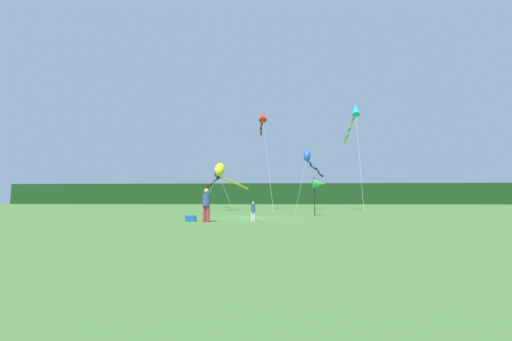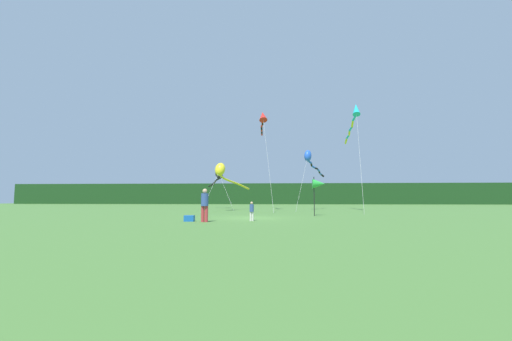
% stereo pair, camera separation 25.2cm
% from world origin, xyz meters
% --- Properties ---
extents(ground_plane, '(120.00, 120.00, 0.00)m').
position_xyz_m(ground_plane, '(0.00, 0.00, 0.00)').
color(ground_plane, '#477533').
extents(distant_treeline, '(108.00, 3.42, 4.21)m').
position_xyz_m(distant_treeline, '(0.00, 45.00, 2.11)').
color(distant_treeline, '#193D19').
rests_on(distant_treeline, ground).
extents(person_adult, '(0.40, 0.40, 1.80)m').
position_xyz_m(person_adult, '(-2.15, -3.70, 1.01)').
color(person_adult, '#B23338').
rests_on(person_adult, ground).
extents(person_child, '(0.24, 0.24, 1.09)m').
position_xyz_m(person_child, '(0.34, -2.79, 0.61)').
color(person_child, silver).
rests_on(person_child, ground).
extents(cooler_box, '(0.54, 0.37, 0.33)m').
position_xyz_m(cooler_box, '(-3.10, -3.27, 0.17)').
color(cooler_box, '#1959B2').
rests_on(cooler_box, ground).
extents(banner_flag_pole, '(0.90, 0.70, 2.84)m').
position_xyz_m(banner_flag_pole, '(4.81, 2.57, 2.31)').
color(banner_flag_pole, black).
rests_on(banner_flag_pole, ground).
extents(kite_black, '(4.43, 7.42, 5.08)m').
position_xyz_m(kite_black, '(-5.43, 17.74, 4.10)').
color(kite_black, '#B2B2B2').
rests_on(kite_black, ground).
extents(kite_yellow, '(3.40, 9.86, 4.94)m').
position_xyz_m(kite_yellow, '(-3.67, 10.66, 3.90)').
color(kite_yellow, '#B2B2B2').
rests_on(kite_yellow, ground).
extents(kite_red, '(1.70, 8.70, 10.42)m').
position_xyz_m(kite_red, '(0.33, 11.73, 9.58)').
color(kite_red, '#B2B2B2').
rests_on(kite_red, ground).
extents(kite_blue, '(4.02, 8.92, 6.54)m').
position_xyz_m(kite_blue, '(5.30, 13.50, 5.51)').
color(kite_blue, '#B2B2B2').
rests_on(kite_blue, ground).
extents(kite_cyan, '(1.27, 11.68, 10.55)m').
position_xyz_m(kite_cyan, '(9.46, 10.69, 9.39)').
color(kite_cyan, '#B2B2B2').
rests_on(kite_cyan, ground).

